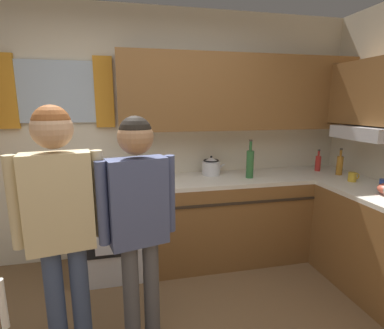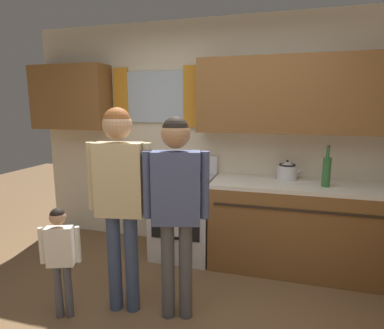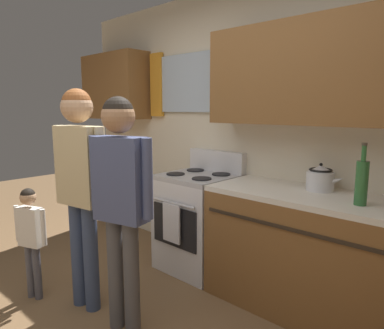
{
  "view_description": "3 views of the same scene",
  "coord_description": "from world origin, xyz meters",
  "px_view_note": "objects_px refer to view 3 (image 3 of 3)",
  "views": [
    {
      "loc": [
        -0.13,
        -1.26,
        1.64
      ],
      "look_at": [
        0.35,
        0.89,
        1.19
      ],
      "focal_mm": 27.34,
      "sensor_mm": 36.0,
      "label": 1
    },
    {
      "loc": [
        0.63,
        -1.64,
        1.64
      ],
      "look_at": [
        -0.02,
        0.68,
        1.2
      ],
      "focal_mm": 29.17,
      "sensor_mm": 36.0,
      "label": 2
    },
    {
      "loc": [
        1.74,
        -0.81,
        1.5
      ],
      "look_at": [
        0.11,
        0.96,
        1.11
      ],
      "focal_mm": 32.55,
      "sensor_mm": 36.0,
      "label": 3
    }
  ],
  "objects_px": {
    "bottle_wine_green": "(362,181)",
    "adult_holding_child": "(80,174)",
    "stovetop_kettle": "(320,178)",
    "small_child": "(31,230)",
    "adult_in_plaid": "(121,188)",
    "stove_oven": "(198,220)"
  },
  "relations": [
    {
      "from": "stove_oven",
      "to": "adult_in_plaid",
      "type": "xyz_separation_m",
      "value": [
        0.26,
        -1.06,
        0.53
      ]
    },
    {
      "from": "adult_holding_child",
      "to": "small_child",
      "type": "relative_size",
      "value": 1.82
    },
    {
      "from": "stovetop_kettle",
      "to": "bottle_wine_green",
      "type": "bearing_deg",
      "value": -31.71
    },
    {
      "from": "stovetop_kettle",
      "to": "adult_holding_child",
      "type": "distance_m",
      "value": 1.76
    },
    {
      "from": "bottle_wine_green",
      "to": "small_child",
      "type": "height_order",
      "value": "bottle_wine_green"
    },
    {
      "from": "adult_holding_child",
      "to": "adult_in_plaid",
      "type": "distance_m",
      "value": 0.45
    },
    {
      "from": "adult_holding_child",
      "to": "adult_in_plaid",
      "type": "relative_size",
      "value": 1.04
    },
    {
      "from": "stovetop_kettle",
      "to": "small_child",
      "type": "relative_size",
      "value": 0.3
    },
    {
      "from": "bottle_wine_green",
      "to": "small_child",
      "type": "xyz_separation_m",
      "value": [
        -2.02,
        -1.23,
        -0.49
      ]
    },
    {
      "from": "stove_oven",
      "to": "adult_in_plaid",
      "type": "height_order",
      "value": "adult_in_plaid"
    },
    {
      "from": "stove_oven",
      "to": "bottle_wine_green",
      "type": "distance_m",
      "value": 1.55
    },
    {
      "from": "bottle_wine_green",
      "to": "adult_holding_child",
      "type": "relative_size",
      "value": 0.24
    },
    {
      "from": "adult_holding_child",
      "to": "small_child",
      "type": "bearing_deg",
      "value": -152.14
    },
    {
      "from": "stove_oven",
      "to": "small_child",
      "type": "distance_m",
      "value": 1.44
    },
    {
      "from": "adult_in_plaid",
      "to": "small_child",
      "type": "xyz_separation_m",
      "value": [
        -0.86,
        -0.25,
        -0.43
      ]
    },
    {
      "from": "adult_in_plaid",
      "to": "small_child",
      "type": "distance_m",
      "value": 0.99
    },
    {
      "from": "bottle_wine_green",
      "to": "stovetop_kettle",
      "type": "relative_size",
      "value": 1.44
    },
    {
      "from": "adult_in_plaid",
      "to": "small_child",
      "type": "height_order",
      "value": "adult_in_plaid"
    },
    {
      "from": "stove_oven",
      "to": "adult_in_plaid",
      "type": "relative_size",
      "value": 0.7
    },
    {
      "from": "stove_oven",
      "to": "stovetop_kettle",
      "type": "relative_size",
      "value": 4.02
    },
    {
      "from": "stove_oven",
      "to": "stovetop_kettle",
      "type": "bearing_deg",
      "value": 7.55
    },
    {
      "from": "stovetop_kettle",
      "to": "adult_in_plaid",
      "type": "distance_m",
      "value": 1.45
    }
  ]
}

